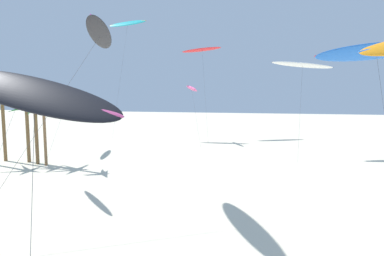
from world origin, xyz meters
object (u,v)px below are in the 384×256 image
(flying_kite_4, at_px, (68,99))
(flying_kite_6, at_px, (376,51))
(palm_tree_4, at_px, (43,92))
(palm_tree_0, at_px, (26,102))
(palm_tree_3, at_px, (35,114))
(flying_kite_7, at_px, (23,87))
(flying_kite_9, at_px, (128,23))
(flying_kite_8, at_px, (35,94))
(flying_kite_10, at_px, (202,50))
(flying_kite_0, at_px, (100,35))
(flying_kite_3, at_px, (302,65))
(palm_tree_2, at_px, (2,96))
(flying_kite_1, at_px, (192,88))

(flying_kite_4, bearing_deg, flying_kite_6, -19.15)
(palm_tree_4, distance_m, flying_kite_6, 30.35)
(palm_tree_0, bearing_deg, palm_tree_3, -19.82)
(flying_kite_7, bearing_deg, flying_kite_9, 102.00)
(flying_kite_8, relative_size, flying_kite_10, 0.52)
(flying_kite_0, distance_m, flying_kite_4, 22.94)
(flying_kite_3, bearing_deg, palm_tree_4, -151.93)
(palm_tree_0, relative_size, flying_kite_6, 0.73)
(flying_kite_8, bearing_deg, flying_kite_9, 112.16)
(palm_tree_2, distance_m, flying_kite_1, 26.72)
(flying_kite_1, bearing_deg, palm_tree_2, -127.87)
(flying_kite_7, height_order, flying_kite_9, flying_kite_9)
(flying_kite_4, bearing_deg, flying_kite_8, -55.05)
(palm_tree_3, relative_size, flying_kite_9, 0.31)
(flying_kite_1, bearing_deg, flying_kite_8, -83.52)
(flying_kite_9, bearing_deg, flying_kite_7, -78.00)
(flying_kite_4, bearing_deg, palm_tree_3, -75.84)
(palm_tree_0, height_order, flying_kite_10, flying_kite_10)
(flying_kite_10, bearing_deg, palm_tree_3, -111.75)
(palm_tree_3, height_order, flying_kite_10, flying_kite_10)
(flying_kite_0, height_order, flying_kite_9, flying_kite_9)
(flying_kite_1, relative_size, flying_kite_8, 1.09)
(palm_tree_4, xyz_separation_m, flying_kite_8, (14.87, -17.59, -0.44))
(flying_kite_1, bearing_deg, flying_kite_0, -87.29)
(flying_kite_4, relative_size, flying_kite_6, 0.84)
(palm_tree_3, bearing_deg, flying_kite_6, -6.14)
(palm_tree_2, distance_m, palm_tree_3, 5.04)
(palm_tree_4, height_order, flying_kite_0, flying_kite_0)
(palm_tree_3, height_order, flying_kite_3, flying_kite_3)
(flying_kite_1, bearing_deg, flying_kite_3, -24.28)
(palm_tree_0, height_order, flying_kite_9, flying_kite_9)
(flying_kite_3, bearing_deg, flying_kite_7, -136.27)
(palm_tree_3, distance_m, flying_kite_3, 32.01)
(flying_kite_0, xyz_separation_m, flying_kite_1, (-1.41, 29.74, -2.74))
(flying_kite_1, xyz_separation_m, flying_kite_7, (-5.99, -28.89, -0.72))
(flying_kite_8, bearing_deg, flying_kite_4, 124.95)
(flying_kite_4, bearing_deg, flying_kite_3, 10.74)
(palm_tree_0, relative_size, flying_kite_4, 0.86)
(palm_tree_0, relative_size, flying_kite_7, 0.95)
(flying_kite_3, distance_m, flying_kite_4, 31.11)
(flying_kite_7, height_order, flying_kite_8, flying_kite_7)
(flying_kite_1, bearing_deg, palm_tree_0, -122.61)
(palm_tree_3, distance_m, flying_kite_4, 8.65)
(flying_kite_0, relative_size, flying_kite_10, 0.80)
(flying_kite_3, relative_size, flying_kite_7, 1.36)
(flying_kite_3, height_order, flying_kite_4, flying_kite_3)
(flying_kite_0, height_order, flying_kite_7, flying_kite_0)
(flying_kite_8, relative_size, flying_kite_9, 0.41)
(palm_tree_2, distance_m, flying_kite_7, 13.02)
(palm_tree_4, relative_size, flying_kite_9, 0.42)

